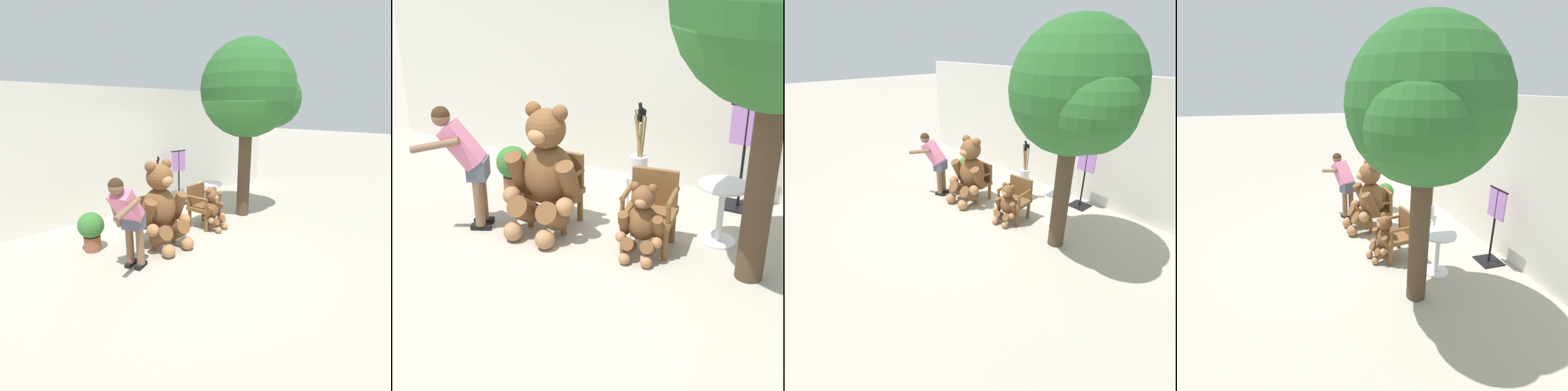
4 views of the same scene
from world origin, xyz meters
The scene contains 12 objects.
ground_plane centered at (0.00, 0.00, 0.00)m, with size 60.00×60.00×0.00m, color #A8A091.
back_wall centered at (0.00, 2.40, 1.40)m, with size 10.00×0.16×2.80m, color silver.
wooden_chair_left centered at (-0.61, 0.48, 0.46)m, with size 0.58×0.54×0.86m.
wooden_chair_right centered at (0.60, 0.48, 0.46)m, with size 0.64×0.61×0.86m.
teddy_bear_large centered at (-0.61, 0.22, 0.75)m, with size 0.92×0.88×1.53m.
teddy_bear_small centered at (0.62, 0.19, 0.42)m, with size 0.53×0.52×0.85m.
person_visitor centered at (-1.48, -0.13, 0.89)m, with size 0.72×0.71×1.48m.
white_stool centered at (0.09, 1.30, 0.36)m, with size 0.34×0.34×0.46m.
brush_bucket centered at (0.09, 1.29, 0.67)m, with size 0.22×0.22×0.95m.
round_side_table centered at (1.27, 0.92, 0.45)m, with size 0.56×0.56×0.72m.
potted_plant centered at (-1.60, 0.91, 0.40)m, with size 0.44×0.44×0.68m.
clothing_display_stand centered at (1.22, 1.97, 0.72)m, with size 0.44×0.40×1.36m.
Camera 2 is at (2.63, -4.61, 3.04)m, focal length 50.00 mm.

